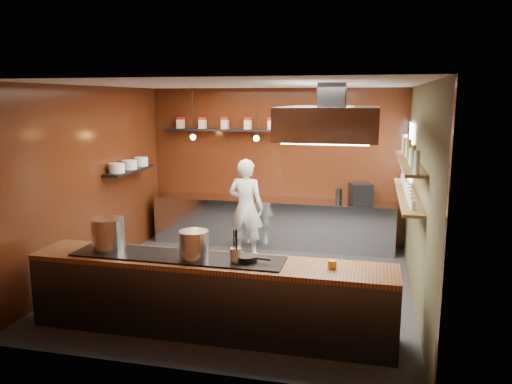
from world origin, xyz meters
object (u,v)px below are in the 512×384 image
(extractor_hood, at_px, (331,122))
(chef, at_px, (246,208))
(espresso_machine, at_px, (361,193))
(stockpot_small, at_px, (194,245))
(stockpot_large, at_px, (108,234))

(extractor_hood, distance_m, chef, 2.95)
(extractor_hood, bearing_deg, espresso_machine, 82.30)
(extractor_hood, xyz_separation_m, stockpot_small, (-1.47, -1.25, -1.40))
(extractor_hood, relative_size, stockpot_large, 4.89)
(chef, bearing_deg, stockpot_large, 77.22)
(stockpot_large, height_order, espresso_machine, stockpot_large)
(espresso_machine, bearing_deg, stockpot_large, -146.64)
(extractor_hood, bearing_deg, stockpot_large, -156.16)
(chef, bearing_deg, stockpot_small, 98.66)
(espresso_machine, xyz_separation_m, chef, (-1.98, -0.76, -0.21))
(stockpot_large, relative_size, stockpot_small, 1.16)
(stockpot_large, distance_m, espresso_machine, 4.80)
(extractor_hood, distance_m, stockpot_large, 3.19)
(extractor_hood, bearing_deg, stockpot_small, -139.64)
(stockpot_large, bearing_deg, espresso_machine, 51.59)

